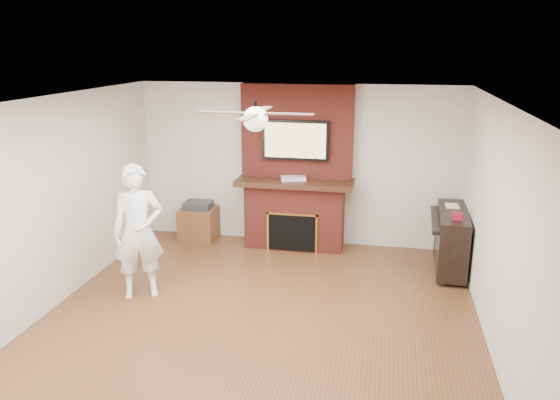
% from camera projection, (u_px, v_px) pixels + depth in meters
% --- Properties ---
extents(room_shell, '(5.36, 5.86, 2.86)m').
position_uv_depth(room_shell, '(257.00, 218.00, 5.91)').
color(room_shell, '#522F18').
rests_on(room_shell, ground).
extents(fireplace, '(1.78, 0.64, 2.50)m').
position_uv_depth(fireplace, '(296.00, 184.00, 8.38)').
color(fireplace, maroon).
rests_on(fireplace, ground).
extents(tv, '(1.00, 0.08, 0.60)m').
position_uv_depth(tv, '(295.00, 140.00, 8.15)').
color(tv, black).
rests_on(tv, fireplace).
extents(ceiling_fan, '(1.21, 1.21, 0.31)m').
position_uv_depth(ceiling_fan, '(255.00, 118.00, 5.61)').
color(ceiling_fan, black).
rests_on(ceiling_fan, room_shell).
extents(person, '(0.74, 0.64, 1.69)m').
position_uv_depth(person, '(138.00, 232.00, 6.70)').
color(person, white).
rests_on(person, ground).
extents(side_table, '(0.56, 0.56, 0.64)m').
position_uv_depth(side_table, '(199.00, 222.00, 8.81)').
color(side_table, brown).
rests_on(side_table, ground).
extents(piano, '(0.55, 1.32, 0.94)m').
position_uv_depth(piano, '(451.00, 239.00, 7.59)').
color(piano, black).
rests_on(piano, ground).
extents(cable_box, '(0.41, 0.30, 0.05)m').
position_uv_depth(cable_box, '(293.00, 178.00, 8.26)').
color(cable_box, silver).
rests_on(cable_box, fireplace).
extents(candle_orange, '(0.07, 0.07, 0.10)m').
position_uv_depth(candle_orange, '(282.00, 246.00, 8.44)').
color(candle_orange, orange).
rests_on(candle_orange, ground).
extents(candle_green, '(0.07, 0.07, 0.09)m').
position_uv_depth(candle_green, '(296.00, 247.00, 8.41)').
color(candle_green, '#378736').
rests_on(candle_green, ground).
extents(candle_cream, '(0.08, 0.08, 0.10)m').
position_uv_depth(candle_cream, '(297.00, 247.00, 8.39)').
color(candle_cream, beige).
rests_on(candle_cream, ground).
extents(candle_blue, '(0.06, 0.06, 0.07)m').
position_uv_depth(candle_blue, '(301.00, 247.00, 8.44)').
color(candle_blue, navy).
rests_on(candle_blue, ground).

